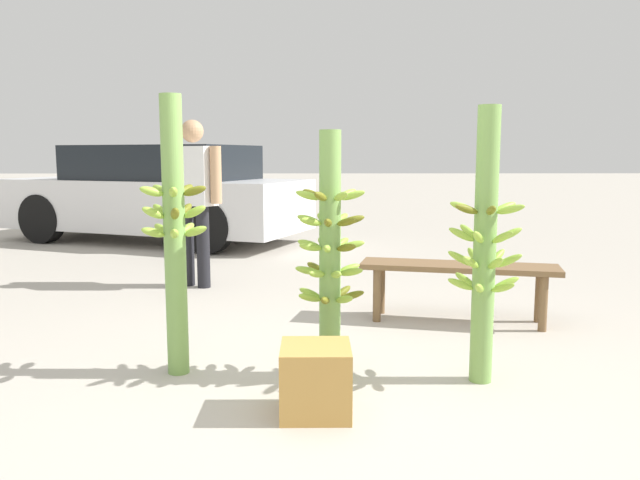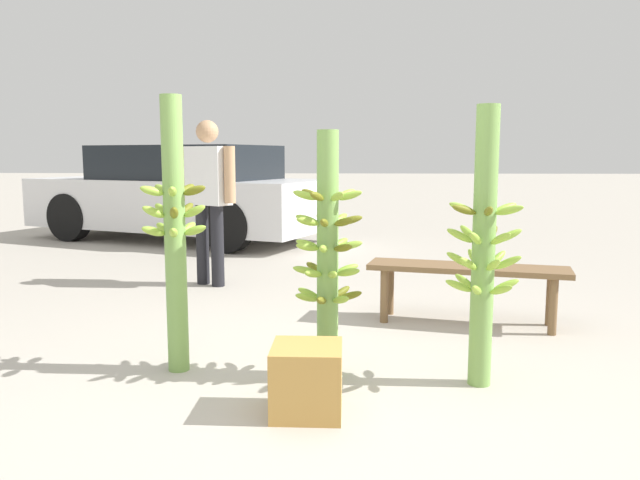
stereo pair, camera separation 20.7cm
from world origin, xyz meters
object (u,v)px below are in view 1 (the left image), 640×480
object	(u,v)px
market_bench	(459,273)
banana_stalk_center	(330,253)
vendor_person	(194,189)
parked_car	(156,194)
banana_stalk_right	(485,247)
banana_stalk_left	(175,233)
produce_crate	(316,380)

from	to	relation	value
market_bench	banana_stalk_center	bearing A→B (deg)	-117.40
vendor_person	parked_car	world-z (taller)	vendor_person
vendor_person	banana_stalk_right	bearing A→B (deg)	160.59
banana_stalk_right	banana_stalk_left	bearing A→B (deg)	174.89
banana_stalk_right	parked_car	world-z (taller)	banana_stalk_right
parked_car	produce_crate	size ratio (longest dim) A/B	13.94
banana_stalk_left	banana_stalk_right	world-z (taller)	banana_stalk_left
vendor_person	produce_crate	world-z (taller)	vendor_person
banana_stalk_center	market_bench	size ratio (longest dim) A/B	0.93
vendor_person	market_bench	bearing A→B (deg)	-178.85
banana_stalk_center	banana_stalk_right	xyz separation A→B (m)	(0.83, -0.09, 0.05)
vendor_person	banana_stalk_center	bearing A→B (deg)	148.10
banana_stalk_right	banana_stalk_center	bearing A→B (deg)	173.56
banana_stalk_left	banana_stalk_right	xyz separation A→B (m)	(1.70, -0.15, -0.06)
banana_stalk_left	produce_crate	distance (m)	1.17
vendor_person	parked_car	distance (m)	3.40
banana_stalk_left	vendor_person	bearing A→B (deg)	98.12
banana_stalk_center	banana_stalk_right	distance (m)	0.84
banana_stalk_center	vendor_person	bearing A→B (deg)	116.31
vendor_person	produce_crate	bearing A→B (deg)	142.58
banana_stalk_center	parked_car	distance (m)	6.10
banana_stalk_left	parked_car	world-z (taller)	banana_stalk_left
banana_stalk_left	vendor_person	xyz separation A→B (m)	(-0.34, 2.39, 0.12)
banana_stalk_right	market_bench	xyz separation A→B (m)	(0.16, 1.24, -0.38)
banana_stalk_right	parked_car	bearing A→B (deg)	119.15
market_bench	parked_car	world-z (taller)	parked_car
banana_stalk_left	market_bench	bearing A→B (deg)	30.27
banana_stalk_right	parked_car	size ratio (longest dim) A/B	0.32
parked_car	banana_stalk_right	bearing A→B (deg)	-128.91
parked_car	banana_stalk_center	bearing A→B (deg)	-135.32
banana_stalk_center	market_bench	world-z (taller)	banana_stalk_center
banana_stalk_left	banana_stalk_center	bearing A→B (deg)	-3.82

